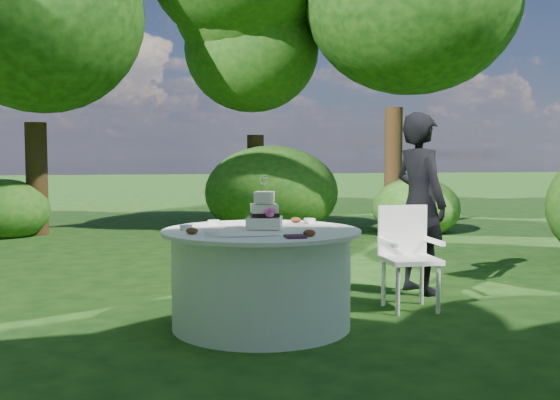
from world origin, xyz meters
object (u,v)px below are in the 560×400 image
object	(u,v)px
napkins	(295,237)
chair	(407,249)
cake	(264,215)
guest	(420,203)
table	(261,278)

from	to	relation	value
napkins	chair	size ratio (longest dim) A/B	0.15
napkins	cake	distance (m)	0.62
guest	cake	bearing A→B (deg)	100.65
chair	napkins	bearing A→B (deg)	-143.41
guest	cake	distance (m)	1.94
table	napkins	bearing A→B (deg)	-75.30
cake	chair	size ratio (longest dim) A/B	0.46
chair	cake	bearing A→B (deg)	-166.73
table	chair	bearing A→B (deg)	14.75
guest	cake	size ratio (longest dim) A/B	4.28
napkins	cake	world-z (taller)	cake
guest	table	world-z (taller)	guest
napkins	cake	bearing A→B (deg)	100.53
chair	table	bearing A→B (deg)	-165.25
cake	table	bearing A→B (deg)	-126.46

